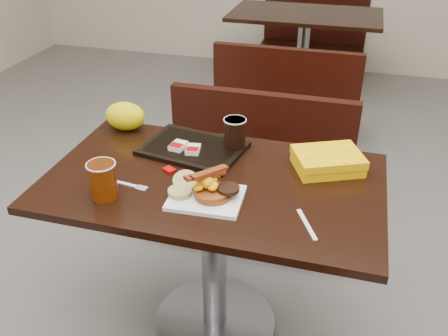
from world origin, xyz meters
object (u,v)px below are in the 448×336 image
(table_far, at_px, (302,58))
(tray, at_px, (193,148))
(coffee_cup_near, at_px, (103,180))
(clamshell, at_px, (328,161))
(platter, at_px, (206,198))
(table_near, at_px, (214,258))
(pancake_stack, at_px, (213,193))
(bench_near_n, at_px, (253,173))
(fork, at_px, (125,184))
(hashbrown_sleeve_left, at_px, (178,146))
(paper_bag, at_px, (125,116))
(bench_far_n, at_px, (312,38))
(coffee_cup_far, at_px, (235,133))
(bench_far_s, at_px, (289,90))
(knife, at_px, (307,224))
(hashbrown_sleeve_right, at_px, (193,149))

(table_far, distance_m, tray, 2.45)
(coffee_cup_near, xyz_separation_m, clamshell, (0.70, 0.39, -0.03))
(platter, distance_m, coffee_cup_near, 0.35)
(table_far, height_order, platter, platter)
(table_near, xyz_separation_m, pancake_stack, (0.04, -0.13, 0.40))
(bench_near_n, bearing_deg, table_near, -90.00)
(fork, bearing_deg, hashbrown_sleeve_left, 76.81)
(table_near, relative_size, paper_bag, 6.98)
(bench_far_n, relative_size, coffee_cup_far, 8.78)
(table_near, bearing_deg, paper_bag, 148.77)
(table_near, bearing_deg, hashbrown_sleeve_left, 140.90)
(table_near, relative_size, coffee_cup_near, 9.44)
(coffee_cup_far, height_order, clamshell, coffee_cup_far)
(pancake_stack, bearing_deg, bench_far_s, 91.08)
(paper_bag, bearing_deg, coffee_cup_far, -6.60)
(bench_far_n, distance_m, hashbrown_sleeve_left, 3.18)
(knife, distance_m, tray, 0.61)
(bench_near_n, distance_m, coffee_cup_far, 0.66)
(table_near, height_order, tray, tray)
(table_near, relative_size, clamshell, 5.03)
(table_far, relative_size, coffee_cup_near, 9.44)
(bench_near_n, height_order, table_far, table_far)
(tray, xyz_separation_m, hashbrown_sleeve_right, (0.01, -0.04, 0.02))
(bench_near_n, height_order, platter, platter)
(table_far, distance_m, hashbrown_sleeve_left, 2.49)
(bench_far_s, bearing_deg, platter, -89.56)
(coffee_cup_far, relative_size, paper_bag, 0.66)
(fork, relative_size, tray, 0.35)
(platter, xyz_separation_m, coffee_cup_near, (-0.33, -0.07, 0.06))
(bench_near_n, distance_m, hashbrown_sleeve_left, 0.71)
(bench_far_n, bearing_deg, paper_bag, -98.92)
(bench_far_s, xyz_separation_m, fork, (-0.29, -2.02, 0.39))
(platter, height_order, hashbrown_sleeve_right, hashbrown_sleeve_right)
(coffee_cup_far, bearing_deg, pancake_stack, -87.15)
(tray, bearing_deg, bench_far_s, 95.43)
(table_near, relative_size, pancake_stack, 9.77)
(coffee_cup_near, relative_size, clamshell, 0.53)
(bench_far_s, distance_m, clamshell, 1.81)
(clamshell, bearing_deg, fork, 179.46)
(hashbrown_sleeve_left, bearing_deg, bench_far_n, 95.76)
(bench_far_n, bearing_deg, tray, -92.51)
(platter, bearing_deg, hashbrown_sleeve_left, 122.48)
(bench_near_n, bearing_deg, bench_far_n, 90.00)
(paper_bag, bearing_deg, clamshell, -7.00)
(hashbrown_sleeve_right, bearing_deg, bench_near_n, 68.17)
(bench_near_n, bearing_deg, knife, -67.89)
(pancake_stack, height_order, hashbrown_sleeve_right, pancake_stack)
(bench_far_s, height_order, fork, fork)
(platter, distance_m, clamshell, 0.49)
(tray, xyz_separation_m, coffee_cup_far, (0.16, 0.05, 0.07))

